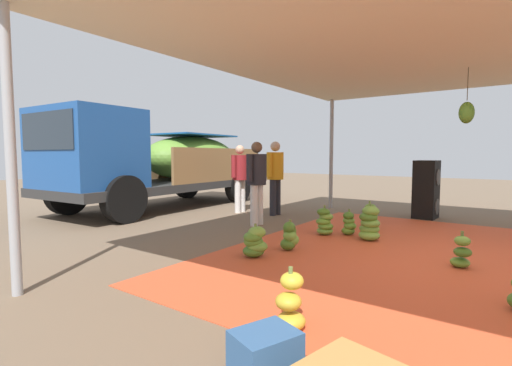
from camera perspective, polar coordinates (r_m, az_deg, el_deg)
The scene contains 17 objects.
ground_plane at distance 6.69m, azimuth 0.36°, elevation -7.83°, with size 40.00×40.00×0.00m, color brown.
tarp_orange at distance 5.58m, azimuth 26.95°, elevation -10.72°, with size 6.24×5.56×0.01m, color #D1512D.
tent_canopy at distance 5.60m, azimuth 29.03°, elevation 18.63°, with size 8.00×7.00×2.93m.
banana_bunch_0 at distance 6.69m, azimuth 14.19°, elevation -6.18°, with size 0.29×0.32×0.46m.
banana_bunch_1 at distance 5.31m, azimuth 29.23°, elevation -9.45°, with size 0.33×0.33×0.46m.
banana_bunch_3 at distance 6.37m, azimuth 17.18°, elevation -6.12°, with size 0.50×0.48×0.60m.
banana_bunch_5 at distance 7.35m, azimuth 17.27°, elevation -5.05°, with size 0.36×0.36×0.53m.
banana_bunch_6 at distance 3.12m, azimuth 5.35°, elevation -18.07°, with size 0.33×0.32×0.51m.
banana_bunch_7 at distance 5.51m, azimuth 5.25°, elevation -8.25°, with size 0.35×0.34×0.45m.
banana_bunch_9 at distance 6.62m, azimuth 10.59°, elevation -6.01°, with size 0.39×0.39×0.52m.
banana_bunch_10 at distance 5.12m, azimuth -0.19°, elevation -9.22°, with size 0.42×0.42×0.46m.
cargo_truck_main at distance 10.05m, azimuth -14.93°, elevation 3.24°, with size 6.16×2.64×2.40m.
worker_0 at distance 9.04m, azimuth -2.50°, elevation 1.51°, with size 0.61×0.37×1.65m.
worker_1 at distance 8.62m, azimuth 3.00°, elevation 1.66°, with size 0.63×0.39×1.73m.
worker_2 at distance 7.35m, azimuth 0.12°, elevation 0.97°, with size 0.61×0.38×1.68m.
speaker_stack at distance 9.05m, azimuth 24.87°, elevation -0.91°, with size 0.58×0.50×1.29m.
crate_1 at distance 2.60m, azimuth 1.42°, elevation -24.84°, with size 0.40×0.32×0.28m, color #335B8E.
Camera 1 is at (-5.35, -0.76, 1.41)m, focal length 25.82 mm.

